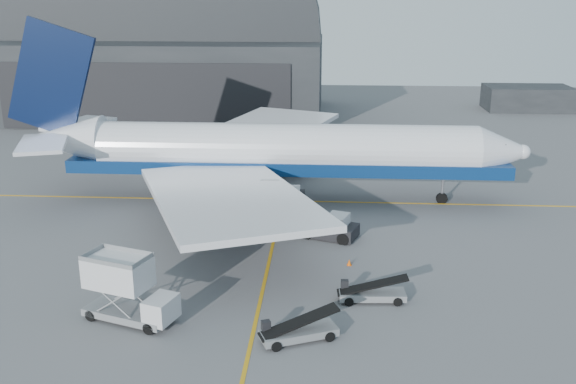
# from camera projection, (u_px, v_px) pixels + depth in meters

# --- Properties ---
(ground) EXTENTS (200.00, 200.00, 0.00)m
(ground) POSITION_uv_depth(u_px,v_px,m) (262.00, 294.00, 42.91)
(ground) COLOR #565659
(ground) RESTS_ON ground
(taxi_lines) EXTENTS (80.00, 42.12, 0.02)m
(taxi_lines) POSITION_uv_depth(u_px,v_px,m) (277.00, 227.00, 54.97)
(taxi_lines) COLOR orange
(taxi_lines) RESTS_ON ground
(hangar) EXTENTS (50.00, 28.30, 28.00)m
(hangar) POSITION_uv_depth(u_px,v_px,m) (166.00, 55.00, 103.17)
(hangar) COLOR black
(hangar) RESTS_ON ground
(distant_bldg_a) EXTENTS (14.00, 8.00, 4.00)m
(distant_bldg_a) POSITION_uv_depth(u_px,v_px,m) (526.00, 110.00, 109.21)
(distant_bldg_a) COLOR black
(distant_bldg_a) RESTS_ON ground
(airliner) EXTENTS (49.38, 47.88, 17.33)m
(airliner) POSITION_uv_depth(u_px,v_px,m) (266.00, 151.00, 60.89)
(airliner) COLOR white
(airliner) RESTS_ON ground
(catering_truck) EXTENTS (6.26, 3.96, 4.04)m
(catering_truck) POSITION_uv_depth(u_px,v_px,m) (126.00, 290.00, 38.97)
(catering_truck) COLOR gray
(catering_truck) RESTS_ON ground
(pushback_tug) EXTENTS (5.03, 3.86, 2.06)m
(pushback_tug) POSITION_uv_depth(u_px,v_px,m) (331.00, 228.00, 52.64)
(pushback_tug) COLOR black
(pushback_tug) RESTS_ON ground
(belt_loader_a) EXTENTS (4.79, 3.12, 1.82)m
(belt_loader_a) POSITION_uv_depth(u_px,v_px,m) (298.00, 331.00, 37.15)
(belt_loader_a) COLOR gray
(belt_loader_a) RESTS_ON ground
(belt_loader_b) EXTENTS (4.64, 1.84, 1.75)m
(belt_loader_b) POSITION_uv_depth(u_px,v_px,m) (371.00, 293.00, 41.86)
(belt_loader_b) COLOR gray
(belt_loader_b) RESTS_ON ground
(traffic_cone) EXTENTS (0.33, 0.33, 0.48)m
(traffic_cone) POSITION_uv_depth(u_px,v_px,m) (349.00, 262.00, 47.38)
(traffic_cone) COLOR #E45407
(traffic_cone) RESTS_ON ground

